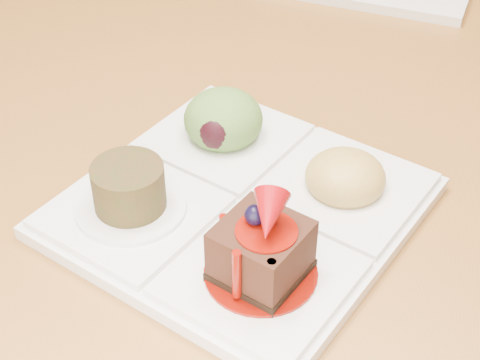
# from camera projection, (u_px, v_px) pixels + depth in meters

# --- Properties ---
(ground) EXTENTS (6.00, 6.00, 0.00)m
(ground) POSITION_uv_depth(u_px,v_px,m) (252.00, 346.00, 1.43)
(ground) COLOR #532D17
(dining_table) EXTENTS (1.00, 1.80, 0.75)m
(dining_table) POSITION_uv_depth(u_px,v_px,m) (258.00, 27.00, 1.00)
(dining_table) COLOR #9C6228
(dining_table) RESTS_ON ground
(sampler_plate) EXTENTS (0.32, 0.32, 0.10)m
(sampler_plate) POSITION_uv_depth(u_px,v_px,m) (241.00, 191.00, 0.59)
(sampler_plate) COLOR white
(sampler_plate) RESTS_ON dining_table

